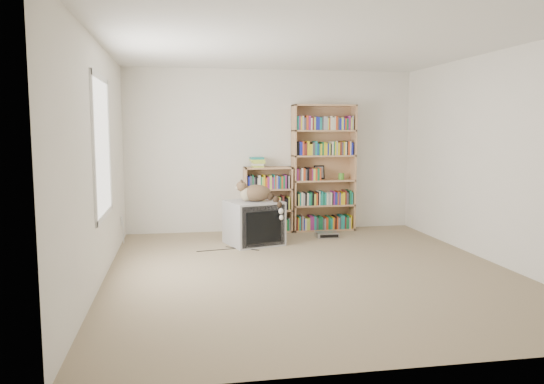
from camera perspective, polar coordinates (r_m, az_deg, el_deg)
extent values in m
cube|color=gray|center=(6.06, 4.14, -8.45)|extent=(4.50, 5.00, 0.01)
cube|color=white|center=(8.30, -0.01, 4.43)|extent=(4.50, 0.02, 2.50)
cube|color=white|center=(3.49, 14.38, 0.99)|extent=(4.50, 0.02, 2.50)
cube|color=white|center=(5.73, -18.14, 3.05)|extent=(0.02, 5.00, 2.50)
cube|color=white|center=(6.77, 23.08, 3.36)|extent=(0.02, 5.00, 2.50)
cube|color=white|center=(5.92, 4.36, 15.61)|extent=(4.50, 5.00, 0.02)
cube|color=white|center=(5.92, -17.81, 4.62)|extent=(0.02, 1.22, 1.52)
cube|color=#AEAEB1|center=(7.36, -1.98, -3.30)|extent=(0.85, 0.80, 0.60)
cube|color=black|center=(7.10, -0.94, -3.68)|extent=(0.62, 0.22, 0.55)
cube|color=black|center=(7.08, -0.87, -3.80)|extent=(0.49, 0.17, 0.42)
cube|color=black|center=(7.49, -2.43, -3.23)|extent=(0.50, 0.45, 0.36)
ellipsoid|color=#372416|center=(7.28, -1.73, -0.12)|extent=(0.43, 0.29, 0.23)
ellipsoid|color=#372416|center=(7.30, -0.89, -0.16)|extent=(0.20, 0.22, 0.17)
ellipsoid|color=tan|center=(7.24, -2.79, -0.23)|extent=(0.17, 0.17, 0.19)
ellipsoid|color=#372416|center=(7.23, -3.30, 0.62)|extent=(0.15, 0.15, 0.14)
sphere|color=beige|center=(7.22, -3.75, 0.44)|extent=(0.06, 0.06, 0.06)
cone|color=black|center=(7.19, -3.23, 1.11)|extent=(0.06, 0.07, 0.07)
cone|color=black|center=(7.27, -3.33, 1.18)|extent=(0.06, 0.07, 0.07)
cube|color=#A97954|center=(8.22, 2.35, 2.54)|extent=(0.03, 0.30, 1.96)
cube|color=#A97954|center=(8.47, 8.69, 2.59)|extent=(0.02, 0.30, 1.96)
cube|color=#A97954|center=(8.47, 5.32, 2.64)|extent=(0.98, 0.03, 1.96)
cube|color=#A97954|center=(8.32, 5.64, 9.25)|extent=(0.98, 0.30, 0.02)
cube|color=#A97954|center=(8.46, 5.49, -4.00)|extent=(0.98, 0.30, 0.03)
cube|color=#A97954|center=(8.40, 5.52, -1.39)|extent=(0.98, 0.30, 0.03)
cube|color=#A97954|center=(8.35, 5.55, 1.24)|extent=(0.98, 0.30, 0.02)
cube|color=#A97954|center=(8.32, 5.58, 3.90)|extent=(0.98, 0.30, 0.02)
cube|color=#A97954|center=(8.31, 5.61, 6.57)|extent=(0.98, 0.30, 0.02)
cube|color=#D3461C|center=(8.44, 5.50, -3.28)|extent=(0.90, 0.24, 0.19)
cube|color=#1921A5|center=(8.38, 5.53, -0.67)|extent=(0.90, 0.24, 0.19)
cube|color=#136D3E|center=(8.34, 5.56, 1.98)|extent=(0.90, 0.24, 0.19)
cube|color=beige|center=(8.32, 5.59, 4.64)|extent=(0.90, 0.24, 0.19)
cube|color=black|center=(8.31, 5.62, 7.31)|extent=(0.90, 0.24, 0.19)
cube|color=#A97954|center=(8.14, -2.90, -0.89)|extent=(0.03, 0.30, 1.01)
cube|color=#A97954|center=(8.26, 1.99, -0.77)|extent=(0.03, 0.30, 1.01)
cube|color=#A97954|center=(8.32, -0.59, -0.71)|extent=(0.73, 0.03, 1.01)
cube|color=#A97954|center=(8.14, -0.44, 2.61)|extent=(0.73, 0.30, 0.02)
cube|color=#A97954|center=(8.27, -0.43, -4.21)|extent=(0.73, 0.30, 0.03)
cube|color=#A97954|center=(8.21, -0.43, -1.96)|extent=(0.73, 0.30, 0.03)
cube|color=#A97954|center=(8.17, -0.44, 0.31)|extent=(0.73, 0.30, 0.02)
cube|color=#D3461C|center=(8.25, -0.43, -3.48)|extent=(0.65, 0.24, 0.19)
cube|color=#1921A5|center=(8.20, -0.44, -1.22)|extent=(0.65, 0.24, 0.19)
cube|color=#136D3E|center=(8.16, -0.44, 1.06)|extent=(0.65, 0.24, 0.19)
cube|color=#D3461C|center=(8.10, -1.54, 3.22)|extent=(0.22, 0.29, 0.15)
cylinder|color=#4EA32E|center=(8.43, 7.44, 1.69)|extent=(0.09, 0.09, 0.10)
cube|color=black|center=(8.42, 5.09, 2.13)|extent=(0.17, 0.05, 0.22)
cube|color=#9D9EA2|center=(7.91, 5.91, -4.58)|extent=(0.33, 0.25, 0.07)
cube|color=silver|center=(7.67, -15.86, -3.00)|extent=(0.01, 0.08, 0.13)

